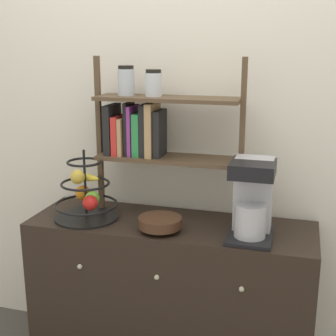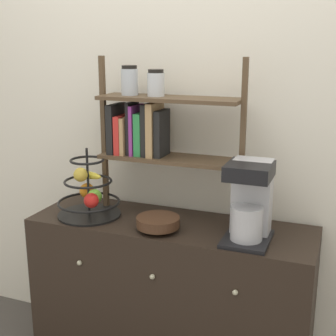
# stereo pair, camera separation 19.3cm
# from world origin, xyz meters

# --- Properties ---
(wall_back) EXTENTS (7.00, 0.05, 2.60)m
(wall_back) POSITION_xyz_m (0.00, 0.48, 1.30)
(wall_back) COLOR silver
(wall_back) RESTS_ON ground_plane
(sideboard) EXTENTS (1.36, 0.45, 0.79)m
(sideboard) POSITION_xyz_m (0.00, 0.22, 0.39)
(sideboard) COLOR black
(sideboard) RESTS_ON ground_plane
(coffee_maker) EXTENTS (0.20, 0.25, 0.35)m
(coffee_maker) POSITION_xyz_m (0.38, 0.17, 0.96)
(coffee_maker) COLOR black
(coffee_maker) RESTS_ON sideboard
(fruit_stand) EXTENTS (0.31, 0.31, 0.34)m
(fruit_stand) POSITION_xyz_m (-0.41, 0.17, 0.90)
(fruit_stand) COLOR black
(fruit_stand) RESTS_ON sideboard
(wooden_bowl) EXTENTS (0.20, 0.20, 0.06)m
(wooden_bowl) POSITION_xyz_m (-0.02, 0.11, 0.83)
(wooden_bowl) COLOR #422819
(wooden_bowl) RESTS_ON sideboard
(shelf_hutch) EXTENTS (0.73, 0.20, 0.77)m
(shelf_hutch) POSITION_xyz_m (-0.14, 0.31, 1.23)
(shelf_hutch) COLOR brown
(shelf_hutch) RESTS_ON sideboard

